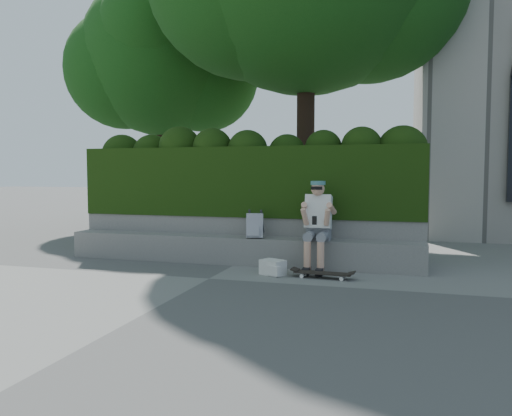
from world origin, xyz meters
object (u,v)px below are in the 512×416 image
(skateboard, at_px, (323,273))
(person, at_px, (318,222))
(backpack_ground, at_px, (273,267))
(backpack_plaid, at_px, (255,226))

(skateboard, bearing_deg, person, 110.10)
(person, height_order, backpack_ground, person)
(skateboard, bearing_deg, backpack_plaid, 154.55)
(person, distance_m, skateboard, 0.92)
(backpack_plaid, xyz_separation_m, backpack_ground, (0.46, -0.63, -0.54))
(person, bearing_deg, backpack_ground, -136.28)
(skateboard, xyz_separation_m, backpack_ground, (-0.75, 0.04, 0.04))
(person, bearing_deg, backpack_plaid, 175.50)
(skateboard, height_order, backpack_plaid, backpack_plaid)
(skateboard, bearing_deg, backpack_ground, -179.78)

